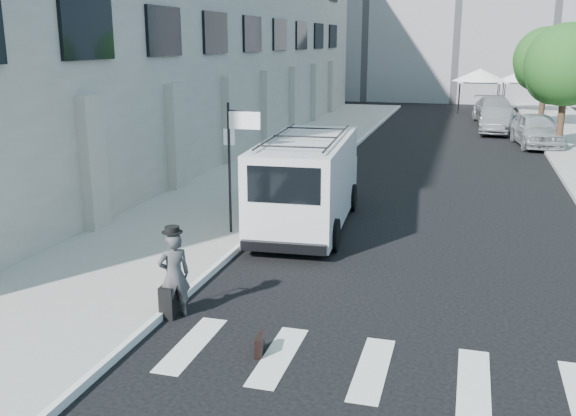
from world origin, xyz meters
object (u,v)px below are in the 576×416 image
Objects in this scene: briefcase at (260,345)px; cargo_van at (307,181)px; parked_car_c at (495,111)px; parked_car_b at (497,121)px; parked_car_a at (537,130)px; businessman at (174,275)px; suitcase at (170,300)px.

cargo_van is (-1.17, 7.97, 1.13)m from briefcase.
briefcase is at bearing -104.93° from parked_car_c.
parked_car_c is at bearing 96.17° from parked_car_b.
parked_car_a is 1.12× the size of parked_car_b.
cargo_van is (0.89, 6.94, 0.45)m from businessman.
parked_car_b is at bearing 72.94° from suitcase.
businessman is 25.44m from parked_car_a.
suitcase is at bearing 145.49° from briefcase.
cargo_van is 1.56× the size of parked_car_b.
cargo_van reaches higher than suitcase.
parked_car_b is at bearing -143.44° from businessman.
parked_car_c reaches higher than parked_car_b.
suitcase is 29.08m from parked_car_b.
businessman is at bearing -97.36° from parked_car_b.
briefcase is 0.35× the size of suitcase.
parked_car_a is at bearing 66.78° from suitcase.
parked_car_b is 4.71m from parked_car_c.
briefcase is 25.82m from parked_car_a.
suitcase reaches higher than briefcase.
briefcase is at bearing -93.02° from parked_car_b.
businessman is 7.01m from cargo_van.
parked_car_a is at bearing 65.71° from briefcase.
parked_car_a is (6.51, 24.98, 0.68)m from briefcase.
cargo_van is at bearing 88.65° from briefcase.
parked_car_c reaches higher than suitcase.
cargo_van reaches higher than parked_car_a.
suitcase is at bearing -97.56° from parked_car_b.
businessman is at bearing 9.46° from suitcase.
parked_car_a reaches higher than briefcase.
briefcase is at bearing -85.56° from cargo_van.
suitcase is at bearing -108.81° from parked_car_c.
parked_car_b is (6.90, 28.25, 0.40)m from suitcase.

